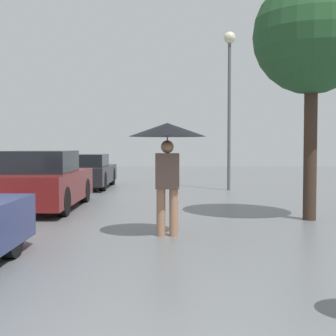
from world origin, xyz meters
TOP-DOWN VIEW (x-y plane):
  - pedestrian at (-0.39, 5.24)m, footprint 1.21×1.21m
  - parked_car_middle at (-3.21, 8.47)m, footprint 1.63×3.86m
  - parked_car_farthest at (-3.21, 13.80)m, footprint 1.74×3.84m
  - tree at (2.34, 6.85)m, footprint 2.22×2.22m
  - street_lamp at (1.58, 12.96)m, footprint 0.37×0.37m

SIDE VIEW (x-z plane):
  - parked_car_farthest at x=-3.21m, z-range -0.03..1.12m
  - parked_car_middle at x=-3.21m, z-range -0.05..1.26m
  - pedestrian at x=-0.39m, z-range 0.61..2.39m
  - tree at x=2.34m, z-range 1.17..5.79m
  - street_lamp at x=1.58m, z-range 1.11..6.16m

